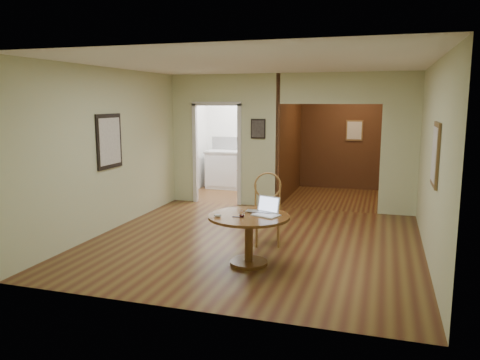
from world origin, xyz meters
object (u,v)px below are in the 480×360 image
(open_laptop, at_px, (267,210))
(closed_laptop, at_px, (258,213))
(dining_table, at_px, (249,228))
(chair, at_px, (268,204))

(open_laptop, xyz_separation_m, closed_laptop, (-0.13, 0.02, -0.05))
(dining_table, bearing_deg, closed_laptop, 54.29)
(dining_table, height_order, chair, chair)
(open_laptop, relative_size, closed_laptop, 1.12)
(dining_table, bearing_deg, open_laptop, 25.59)
(chair, height_order, closed_laptop, chair)
(closed_laptop, bearing_deg, chair, 95.96)
(chair, distance_m, open_laptop, 0.94)
(open_laptop, bearing_deg, chair, 123.28)
(dining_table, xyz_separation_m, closed_laptop, (0.09, 0.12, 0.19))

